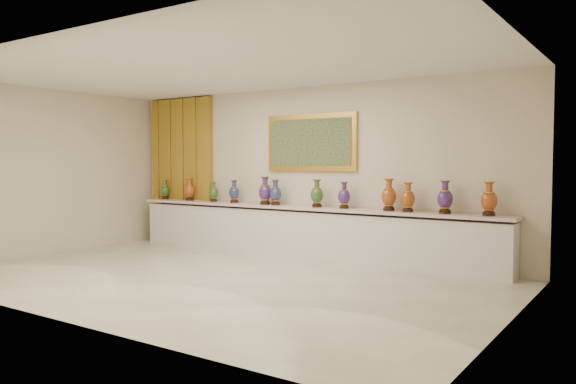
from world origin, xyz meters
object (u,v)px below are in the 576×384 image
(counter, at_px, (300,232))
(vase_2, at_px, (214,193))
(vase_0, at_px, (165,190))
(vase_1, at_px, (190,190))

(counter, distance_m, vase_2, 2.12)
(counter, relative_size, vase_2, 18.58)
(vase_0, height_order, vase_2, vase_0)
(vase_0, bearing_deg, vase_1, -0.92)
(counter, bearing_deg, vase_1, -179.77)
(vase_1, height_order, vase_2, vase_1)
(counter, xyz_separation_m, vase_1, (-2.65, -0.01, 0.67))
(counter, relative_size, vase_0, 17.74)
(vase_0, xyz_separation_m, vase_2, (1.34, 0.01, -0.01))
(vase_0, height_order, vase_1, vase_1)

